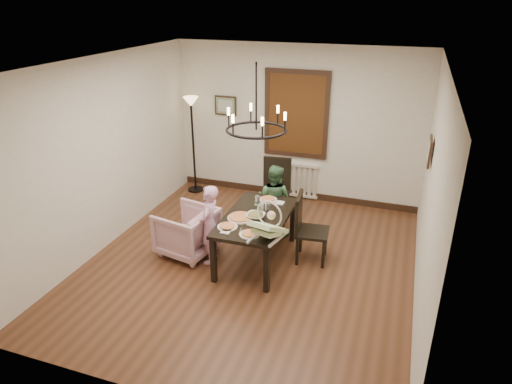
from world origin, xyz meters
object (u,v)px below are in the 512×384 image
Objects in this scene: elderly_woman at (210,231)px; drinking_glass at (260,214)px; floor_lamp at (193,146)px; armchair at (187,231)px; chair_far at (275,191)px; baby_bouncer at (268,226)px; dining_table at (256,221)px; seated_man at (274,206)px; chair_right at (313,228)px.

elderly_woman is 0.78m from drinking_glass.
floor_lamp reaches higher than drinking_glass.
drinking_glass is at bearing 104.74° from armchair.
chair_far is at bearing 98.35° from drinking_glass.
drinking_glass is at bearing 132.77° from baby_bouncer.
seated_man is at bearing 88.91° from dining_table.
elderly_woman reaches higher than dining_table.
dining_table is 10.40× the size of drinking_glass.
drinking_glass reaches higher than dining_table.
seated_man is at bearing -30.59° from floor_lamp.
seated_man is at bearing 145.15° from elderly_woman.
elderly_woman is at bearing 175.90° from baby_bouncer.
baby_bouncer is at bearing 84.93° from armchair.
chair_right reaches higher than drinking_glass.
chair_right is at bearing 26.22° from drinking_glass.
dining_table is 2.92× the size of baby_bouncer.
seated_man reaches higher than armchair.
elderly_woman reaches higher than drinking_glass.
baby_bouncer is (0.34, -1.41, 0.40)m from seated_man.
chair_right is at bearing 17.89° from dining_table.
floor_lamp is (-2.29, 2.56, 0.02)m from baby_bouncer.
chair_right is at bearing 76.52° from baby_bouncer.
armchair is 0.43× the size of floor_lamp.
dining_table is 1.98× the size of armchair.
seated_man is at bearing -80.57° from chair_far.
baby_bouncer reaches higher than chair_right.
dining_table is 0.81m from chair_right.
armchair is at bearing -173.32° from dining_table.
seated_man is 2.31m from floor_lamp.
chair_right is 3.25m from floor_lamp.
armchair is 0.45m from elderly_woman.
chair_far is 1.71m from armchair.
floor_lamp reaches higher than chair_right.
chair_right is at bearing -55.82° from chair_far.
seated_man is 0.99m from drinking_glass.
armchair is 1.44m from seated_man.
elderly_woman is (-0.61, -0.23, -0.14)m from dining_table.
chair_far is 1.05× the size of chair_right.
chair_right is 0.57× the size of floor_lamp.
dining_table is 1.50× the size of chair_right.
chair_far is 2.05× the size of baby_bouncer.
armchair is (-1.03, -0.14, -0.28)m from dining_table.
seated_man is 6.51× the size of drinking_glass.
elderly_woman is at bearing -59.31° from floor_lamp.
elderly_woman is at bearing 88.35° from armchair.
baby_bouncer reaches higher than elderly_woman.
chair_far reaches higher than armchair.
seated_man is at bearing 45.17° from chair_right.
chair_right is 1.95× the size of baby_bouncer.
chair_right is (0.76, 0.26, -0.12)m from dining_table.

